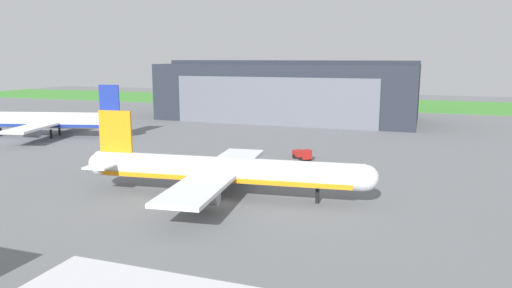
% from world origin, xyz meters
% --- Properties ---
extents(ground_plane, '(440.00, 440.00, 0.00)m').
position_xyz_m(ground_plane, '(0.00, 0.00, 0.00)').
color(ground_plane, slate).
extents(grass_field_strip, '(440.00, 56.00, 0.08)m').
position_xyz_m(grass_field_strip, '(0.00, 157.37, 0.04)').
color(grass_field_strip, '#418B33').
rests_on(grass_field_strip, ground_plane).
extents(maintenance_hangar, '(83.86, 34.34, 19.70)m').
position_xyz_m(maintenance_hangar, '(-17.04, 94.42, 9.39)').
color(maintenance_hangar, '#232833').
rests_on(maintenance_hangar, ground_plane).
extents(airliner_near_right, '(44.62, 35.31, 12.62)m').
position_xyz_m(airliner_near_right, '(-1.28, 3.34, 4.01)').
color(airliner_near_right, silver).
rests_on(airliner_near_right, ground_plane).
extents(airliner_far_right, '(42.41, 37.09, 13.79)m').
position_xyz_m(airliner_far_right, '(-66.35, 37.95, 4.25)').
color(airliner_far_right, white).
rests_on(airliner_far_right, ground_plane).
extents(fuel_bowser, '(4.80, 4.92, 2.30)m').
position_xyz_m(fuel_bowser, '(3.62, 32.88, 1.13)').
color(fuel_bowser, '#AD1E19').
rests_on(fuel_bowser, ground_plane).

